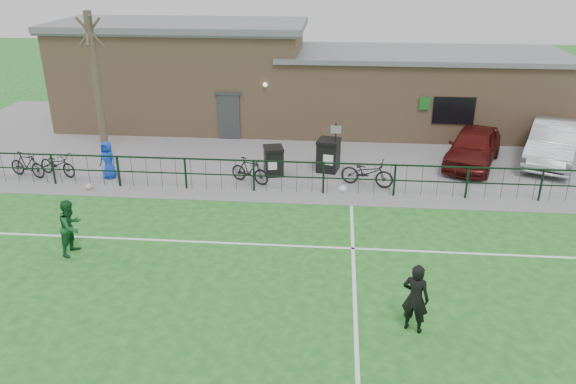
# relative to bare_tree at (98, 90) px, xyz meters

# --- Properties ---
(ground) EXTENTS (90.00, 90.00, 0.00)m
(ground) POSITION_rel_bare_tree_xyz_m (8.00, -10.50, -3.00)
(ground) COLOR #1B5F1E
(ground) RESTS_ON ground
(paving_strip) EXTENTS (34.00, 13.00, 0.02)m
(paving_strip) POSITION_rel_bare_tree_xyz_m (8.00, 3.00, -2.99)
(paving_strip) COLOR slate
(paving_strip) RESTS_ON ground
(pitch_line_touch) EXTENTS (28.00, 0.10, 0.01)m
(pitch_line_touch) POSITION_rel_bare_tree_xyz_m (8.00, -2.70, -3.00)
(pitch_line_touch) COLOR white
(pitch_line_touch) RESTS_ON ground
(pitch_line_mid) EXTENTS (28.00, 0.10, 0.01)m
(pitch_line_mid) POSITION_rel_bare_tree_xyz_m (8.00, -6.50, -3.00)
(pitch_line_mid) COLOR white
(pitch_line_mid) RESTS_ON ground
(pitch_line_perp) EXTENTS (0.10, 16.00, 0.01)m
(pitch_line_perp) POSITION_rel_bare_tree_xyz_m (10.00, -10.50, -3.00)
(pitch_line_perp) COLOR white
(pitch_line_perp) RESTS_ON ground
(perimeter_fence) EXTENTS (28.00, 0.10, 1.20)m
(perimeter_fence) POSITION_rel_bare_tree_xyz_m (8.00, -2.50, -2.40)
(perimeter_fence) COLOR black
(perimeter_fence) RESTS_ON ground
(bare_tree) EXTENTS (0.30, 0.30, 6.00)m
(bare_tree) POSITION_rel_bare_tree_xyz_m (0.00, 0.00, 0.00)
(bare_tree) COLOR #493A2C
(bare_tree) RESTS_ON ground
(wheelie_bin_left) EXTENTS (0.85, 0.92, 1.03)m
(wheelie_bin_left) POSITION_rel_bare_tree_xyz_m (7.03, -0.82, -2.46)
(wheelie_bin_left) COLOR black
(wheelie_bin_left) RESTS_ON paving_strip
(wheelie_bin_right) EXTENTS (0.95, 1.03, 1.19)m
(wheelie_bin_right) POSITION_rel_bare_tree_xyz_m (9.12, -0.18, -2.39)
(wheelie_bin_right) COLOR black
(wheelie_bin_right) RESTS_ON paving_strip
(sign_post) EXTENTS (0.06, 0.06, 2.00)m
(sign_post) POSITION_rel_bare_tree_xyz_m (9.38, -0.43, -1.98)
(sign_post) COLOR black
(sign_post) RESTS_ON paving_strip
(car_maroon) EXTENTS (3.28, 4.77, 1.51)m
(car_maroon) POSITION_rel_bare_tree_xyz_m (14.92, 0.99, -2.23)
(car_maroon) COLOR #4D0F0D
(car_maroon) RESTS_ON paving_strip
(car_silver) EXTENTS (3.65, 5.32, 1.66)m
(car_silver) POSITION_rel_bare_tree_xyz_m (18.24, 1.60, -2.15)
(car_silver) COLOR #A6A9AE
(car_silver) RESTS_ON paving_strip
(bicycle_b) EXTENTS (1.69, 0.89, 0.98)m
(bicycle_b) POSITION_rel_bare_tree_xyz_m (-2.34, -1.90, -2.49)
(bicycle_b) COLOR black
(bicycle_b) RESTS_ON paving_strip
(bicycle_c) EXTENTS (1.85, 1.18, 0.92)m
(bicycle_c) POSITION_rel_bare_tree_xyz_m (-1.27, -1.65, -2.52)
(bicycle_c) COLOR black
(bicycle_c) RESTS_ON paving_strip
(bicycle_d) EXTENTS (1.66, 1.09, 0.97)m
(bicycle_d) POSITION_rel_bare_tree_xyz_m (6.24, -1.76, -2.49)
(bicycle_d) COLOR black
(bicycle_d) RESTS_ON paving_strip
(bicycle_e) EXTENTS (2.07, 1.19, 1.03)m
(bicycle_e) POSITION_rel_bare_tree_xyz_m (10.58, -1.65, -2.47)
(bicycle_e) COLOR black
(bicycle_e) RESTS_ON paving_strip
(spectator_child) EXTENTS (0.81, 0.65, 1.45)m
(spectator_child) POSITION_rel_bare_tree_xyz_m (0.81, -1.74, -2.25)
(spectator_child) COLOR blue
(spectator_child) RESTS_ON paving_strip
(goalkeeper_kick) EXTENTS (2.15, 3.65, 2.20)m
(goalkeeper_kick) POSITION_rel_bare_tree_xyz_m (11.25, -10.14, -2.12)
(goalkeeper_kick) COLOR black
(goalkeeper_kick) RESTS_ON ground
(outfield_player) EXTENTS (0.76, 0.90, 1.63)m
(outfield_player) POSITION_rel_bare_tree_xyz_m (1.98, -7.42, -2.18)
(outfield_player) COLOR #175327
(outfield_player) RESTS_ON ground
(ball_ground) EXTENTS (0.24, 0.24, 0.24)m
(ball_ground) POSITION_rel_bare_tree_xyz_m (0.47, -2.90, -2.88)
(ball_ground) COLOR silver
(ball_ground) RESTS_ON ground
(clubhouse) EXTENTS (24.25, 5.40, 4.96)m
(clubhouse) POSITION_rel_bare_tree_xyz_m (7.12, 6.00, -0.78)
(clubhouse) COLOR #A7805D
(clubhouse) RESTS_ON ground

